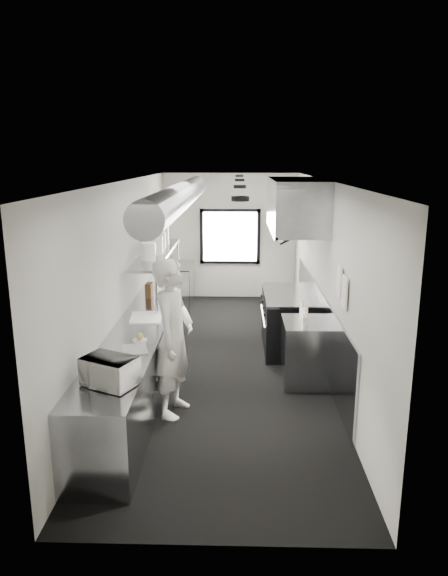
# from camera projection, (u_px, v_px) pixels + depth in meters

# --- Properties ---
(floor) EXTENTS (3.00, 8.00, 0.01)m
(floor) POSITION_uv_depth(u_px,v_px,m) (226.00, 362.00, 8.20)
(floor) COLOR black
(floor) RESTS_ON ground
(ceiling) EXTENTS (3.00, 8.00, 0.01)m
(ceiling) POSITION_uv_depth(u_px,v_px,m) (226.00, 181.00, 7.52)
(ceiling) COLOR silver
(ceiling) RESTS_ON wall_back
(wall_back) EXTENTS (3.00, 0.02, 2.80)m
(wall_back) POSITION_uv_depth(u_px,v_px,m) (230.00, 236.00, 11.74)
(wall_back) COLOR beige
(wall_back) RESTS_ON floor
(wall_front) EXTENTS (3.00, 0.02, 2.80)m
(wall_front) POSITION_uv_depth(u_px,v_px,m) (213.00, 390.00, 3.98)
(wall_front) COLOR beige
(wall_front) RESTS_ON floor
(wall_left) EXTENTS (0.02, 8.00, 2.80)m
(wall_left) POSITION_uv_depth(u_px,v_px,m) (127.00, 275.00, 7.90)
(wall_left) COLOR beige
(wall_left) RESTS_ON floor
(wall_right) EXTENTS (0.02, 8.00, 2.80)m
(wall_right) POSITION_uv_depth(u_px,v_px,m) (326.00, 276.00, 7.82)
(wall_right) COLOR beige
(wall_right) RESTS_ON floor
(wall_cladding) EXTENTS (0.03, 5.50, 1.10)m
(wall_cladding) POSITION_uv_depth(u_px,v_px,m) (319.00, 324.00, 8.32)
(wall_cladding) COLOR gray
(wall_cladding) RESTS_ON wall_right
(hvac_duct) EXTENTS (0.40, 6.40, 0.40)m
(hvac_duct) POSITION_uv_depth(u_px,v_px,m) (181.00, 196.00, 7.99)
(hvac_duct) COLOR gray
(hvac_duct) RESTS_ON ceiling
(service_window) EXTENTS (1.36, 0.05, 1.25)m
(service_window) POSITION_uv_depth(u_px,v_px,m) (230.00, 237.00, 11.70)
(service_window) COLOR white
(service_window) RESTS_ON wall_back
(exhaust_hood) EXTENTS (0.81, 2.20, 0.88)m
(exhaust_hood) POSITION_uv_depth(u_px,v_px,m) (296.00, 205.00, 8.27)
(exhaust_hood) COLOR gray
(exhaust_hood) RESTS_ON ceiling
(prep_counter) EXTENTS (0.70, 6.00, 0.90)m
(prep_counter) POSITION_uv_depth(u_px,v_px,m) (147.00, 346.00, 7.64)
(prep_counter) COLOR gray
(prep_counter) RESTS_ON floor
(pass_shelf) EXTENTS (0.45, 3.00, 0.68)m
(pass_shelf) POSITION_uv_depth(u_px,v_px,m) (157.00, 254.00, 8.83)
(pass_shelf) COLOR gray
(pass_shelf) RESTS_ON prep_counter
(range) EXTENTS (0.88, 1.60, 0.94)m
(range) POSITION_uv_depth(u_px,v_px,m) (289.00, 321.00, 8.74)
(range) COLOR black
(range) RESTS_ON floor
(bottle_station) EXTENTS (0.65, 0.80, 0.90)m
(bottle_station) POSITION_uv_depth(u_px,v_px,m) (306.00, 352.00, 7.38)
(bottle_station) COLOR gray
(bottle_station) RESTS_ON floor
(far_work_table) EXTENTS (0.70, 1.20, 0.90)m
(far_work_table) POSITION_uv_depth(u_px,v_px,m) (176.00, 285.00, 11.22)
(far_work_table) COLOR gray
(far_work_table) RESTS_ON floor
(notice_sheet_a) EXTENTS (0.02, 0.28, 0.38)m
(notice_sheet_a) POSITION_uv_depth(u_px,v_px,m) (339.00, 281.00, 6.61)
(notice_sheet_a) COLOR white
(notice_sheet_a) RESTS_ON wall_right
(notice_sheet_b) EXTENTS (0.02, 0.28, 0.38)m
(notice_sheet_b) POSITION_uv_depth(u_px,v_px,m) (344.00, 292.00, 6.28)
(notice_sheet_b) COLOR white
(notice_sheet_b) RESTS_ON wall_right
(line_cook) EXTENTS (0.62, 0.81, 1.97)m
(line_cook) POSITION_uv_depth(u_px,v_px,m) (173.00, 338.00, 6.36)
(line_cook) COLOR silver
(line_cook) RESTS_ON floor
(microwave) EXTENTS (0.60, 0.54, 0.29)m
(microwave) POSITION_uv_depth(u_px,v_px,m) (109.00, 371.00, 5.22)
(microwave) COLOR white
(microwave) RESTS_ON prep_counter
(deli_tub_a) EXTENTS (0.15, 0.15, 0.09)m
(deli_tub_a) POSITION_uv_depth(u_px,v_px,m) (103.00, 365.00, 5.63)
(deli_tub_a) COLOR #AAB6A8
(deli_tub_a) RESTS_ON prep_counter
(deli_tub_b) EXTENTS (0.18, 0.18, 0.11)m
(deli_tub_b) POSITION_uv_depth(u_px,v_px,m) (99.00, 365.00, 5.60)
(deli_tub_b) COLOR #AAB6A8
(deli_tub_b) RESTS_ON prep_counter
(newspaper) EXTENTS (0.39, 0.44, 0.01)m
(newspaper) POSITION_uv_depth(u_px,v_px,m) (134.00, 349.00, 6.22)
(newspaper) COLOR silver
(newspaper) RESTS_ON prep_counter
(small_plate) EXTENTS (0.22, 0.22, 0.02)m
(small_plate) POSITION_uv_depth(u_px,v_px,m) (140.00, 340.00, 6.51)
(small_plate) COLOR white
(small_plate) RESTS_ON prep_counter
(pastry) EXTENTS (0.10, 0.10, 0.10)m
(pastry) POSITION_uv_depth(u_px,v_px,m) (140.00, 336.00, 6.49)
(pastry) COLOR tan
(pastry) RESTS_ON small_plate
(cutting_board) EXTENTS (0.49, 0.62, 0.02)m
(cutting_board) POSITION_uv_depth(u_px,v_px,m) (146.00, 317.00, 7.44)
(cutting_board) COLOR white
(cutting_board) RESTS_ON prep_counter
(knife_block) EXTENTS (0.11, 0.22, 0.23)m
(knife_block) POSITION_uv_depth(u_px,v_px,m) (149.00, 290.00, 8.53)
(knife_block) COLOR #53381D
(knife_block) RESTS_ON prep_counter
(plate_stack_a) EXTENTS (0.31, 0.31, 0.27)m
(plate_stack_a) POSITION_uv_depth(u_px,v_px,m) (148.00, 251.00, 8.12)
(plate_stack_a) COLOR white
(plate_stack_a) RESTS_ON pass_shelf
(plate_stack_b) EXTENTS (0.24, 0.24, 0.30)m
(plate_stack_b) POSITION_uv_depth(u_px,v_px,m) (156.00, 245.00, 8.60)
(plate_stack_b) COLOR white
(plate_stack_b) RESTS_ON pass_shelf
(plate_stack_c) EXTENTS (0.30, 0.30, 0.33)m
(plate_stack_c) POSITION_uv_depth(u_px,v_px,m) (159.00, 241.00, 8.95)
(plate_stack_c) COLOR white
(plate_stack_c) RESTS_ON pass_shelf
(plate_stack_d) EXTENTS (0.34, 0.34, 0.41)m
(plate_stack_d) POSITION_uv_depth(u_px,v_px,m) (162.00, 234.00, 9.51)
(plate_stack_d) COLOR white
(plate_stack_d) RESTS_ON pass_shelf
(squeeze_bottle_a) EXTENTS (0.06, 0.06, 0.17)m
(squeeze_bottle_a) POSITION_uv_depth(u_px,v_px,m) (304.00, 323.00, 6.95)
(squeeze_bottle_a) COLOR white
(squeeze_bottle_a) RESTS_ON bottle_station
(squeeze_bottle_b) EXTENTS (0.07, 0.07, 0.19)m
(squeeze_bottle_b) POSITION_uv_depth(u_px,v_px,m) (305.00, 319.00, 7.10)
(squeeze_bottle_b) COLOR white
(squeeze_bottle_b) RESTS_ON bottle_station
(squeeze_bottle_c) EXTENTS (0.08, 0.08, 0.19)m
(squeeze_bottle_c) POSITION_uv_depth(u_px,v_px,m) (306.00, 314.00, 7.29)
(squeeze_bottle_c) COLOR white
(squeeze_bottle_c) RESTS_ON bottle_station
(squeeze_bottle_d) EXTENTS (0.07, 0.07, 0.16)m
(squeeze_bottle_d) POSITION_uv_depth(u_px,v_px,m) (302.00, 314.00, 7.37)
(squeeze_bottle_d) COLOR white
(squeeze_bottle_d) RESTS_ON bottle_station
(squeeze_bottle_e) EXTENTS (0.07, 0.07, 0.19)m
(squeeze_bottle_e) POSITION_uv_depth(u_px,v_px,m) (302.00, 309.00, 7.56)
(squeeze_bottle_e) COLOR white
(squeeze_bottle_e) RESTS_ON bottle_station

